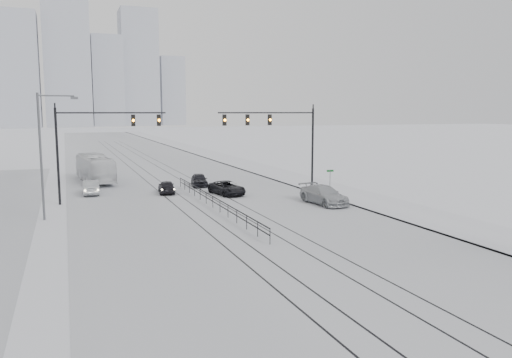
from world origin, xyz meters
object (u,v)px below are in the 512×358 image
sedan_sb_inner (167,187)px  sedan_nb_right (324,195)px  sedan_sb_outer (91,187)px  sedan_nb_far (199,180)px  box_truck (95,169)px  sedan_nb_front (227,188)px

sedan_sb_inner → sedan_nb_right: (11.24, -10.22, 0.15)m
sedan_sb_inner → sedan_sb_outer: bearing=-9.3°
sedan_nb_far → box_truck: bearing=153.4°
sedan_sb_inner → sedan_nb_right: 15.19m
sedan_nb_front → sedan_nb_right: size_ratio=0.85×
sedan_nb_far → sedan_sb_outer: bearing=-163.0°
sedan_nb_far → box_truck: size_ratio=0.36×
sedan_sb_inner → sedan_sb_outer: (-6.74, 1.99, 0.05)m
sedan_sb_outer → sedan_nb_front: size_ratio=0.90×
sedan_nb_front → sedan_nb_far: size_ratio=1.18×
sedan_nb_front → sedan_nb_right: bearing=-61.1°
sedan_sb_outer → sedan_nb_front: sedan_sb_outer is taller
sedan_nb_front → sedan_nb_far: bearing=88.9°
sedan_nb_front → box_truck: bearing=118.9°
sedan_nb_right → box_truck: (-17.09, 20.83, 0.72)m
sedan_nb_right → sedan_sb_outer: bearing=140.3°
sedan_sb_outer → box_truck: bearing=-95.0°
sedan_sb_outer → box_truck: (0.89, 8.63, 0.82)m
sedan_nb_right → sedan_nb_far: size_ratio=1.38×
sedan_nb_right → sedan_nb_far: (-7.17, 13.71, -0.12)m
sedan_nb_front → sedan_nb_right: 9.66m
sedan_sb_inner → sedan_sb_outer: sedan_sb_outer is taller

